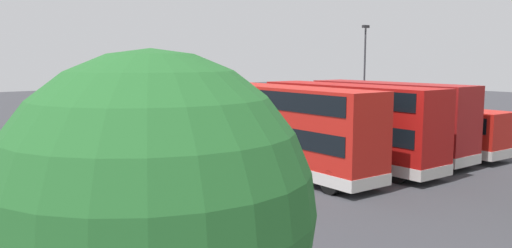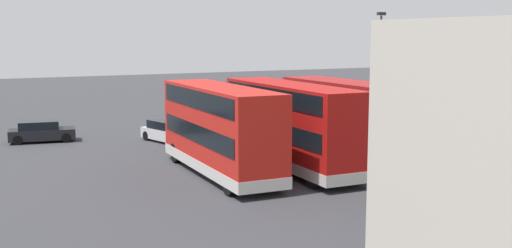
{
  "view_description": "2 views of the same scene",
  "coord_description": "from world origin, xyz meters",
  "px_view_note": "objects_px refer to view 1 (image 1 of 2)",
  "views": [
    {
      "loc": [
        23.67,
        29.81,
        5.99
      ],
      "look_at": [
        0.1,
        1.5,
        1.27
      ],
      "focal_mm": 36.03,
      "sensor_mm": 36.0,
      "label": 1
    },
    {
      "loc": [
        18.47,
        38.99,
        7.08
      ],
      "look_at": [
        0.4,
        5.15,
        1.54
      ],
      "focal_mm": 43.11,
      "sensor_mm": 36.0,
      "label": 2
    }
  ],
  "objects_px": {
    "bus_double_decker_fourth": "(292,128)",
    "car_small_green": "(196,136)",
    "bus_double_decker_second": "(389,118)",
    "bus_double_decker_third": "(348,123)",
    "car_hatchback_silver": "(66,140)",
    "bus_single_deck_near_end": "(423,127)",
    "lamp_post_tall": "(365,68)"
  },
  "relations": [
    {
      "from": "bus_double_decker_second",
      "to": "lamp_post_tall",
      "type": "bearing_deg",
      "value": -135.98
    },
    {
      "from": "bus_double_decker_third",
      "to": "bus_single_deck_near_end",
      "type": "bearing_deg",
      "value": 178.73
    },
    {
      "from": "bus_double_decker_third",
      "to": "lamp_post_tall",
      "type": "xyz_separation_m",
      "value": [
        -14.57,
        -10.47,
        2.69
      ]
    },
    {
      "from": "lamp_post_tall",
      "to": "car_small_green",
      "type": "bearing_deg",
      "value": -1.76
    },
    {
      "from": "bus_double_decker_fourth",
      "to": "car_small_green",
      "type": "height_order",
      "value": "bus_double_decker_fourth"
    },
    {
      "from": "bus_double_decker_second",
      "to": "car_hatchback_silver",
      "type": "relative_size",
      "value": 2.36
    },
    {
      "from": "car_hatchback_silver",
      "to": "car_small_green",
      "type": "height_order",
      "value": "same"
    },
    {
      "from": "car_small_green",
      "to": "bus_double_decker_second",
      "type": "bearing_deg",
      "value": 120.55
    },
    {
      "from": "bus_single_deck_near_end",
      "to": "bus_double_decker_second",
      "type": "distance_m",
      "value": 3.61
    },
    {
      "from": "bus_double_decker_fourth",
      "to": "bus_double_decker_third",
      "type": "bearing_deg",
      "value": 174.78
    },
    {
      "from": "bus_double_decker_fourth",
      "to": "bus_single_deck_near_end",
      "type": "bearing_deg",
      "value": 177.32
    },
    {
      "from": "car_small_green",
      "to": "car_hatchback_silver",
      "type": "bearing_deg",
      "value": -27.86
    },
    {
      "from": "bus_double_decker_second",
      "to": "car_small_green",
      "type": "bearing_deg",
      "value": -59.45
    },
    {
      "from": "bus_double_decker_third",
      "to": "car_small_green",
      "type": "relative_size",
      "value": 2.54
    },
    {
      "from": "bus_double_decker_fourth",
      "to": "lamp_post_tall",
      "type": "xyz_separation_m",
      "value": [
        -18.54,
        -10.11,
        2.69
      ]
    },
    {
      "from": "bus_double_decker_fourth",
      "to": "lamp_post_tall",
      "type": "distance_m",
      "value": 21.29
    },
    {
      "from": "bus_single_deck_near_end",
      "to": "bus_double_decker_fourth",
      "type": "bearing_deg",
      "value": -2.68
    },
    {
      "from": "bus_double_decker_second",
      "to": "bus_double_decker_third",
      "type": "height_order",
      "value": "same"
    },
    {
      "from": "bus_single_deck_near_end",
      "to": "bus_double_decker_third",
      "type": "xyz_separation_m",
      "value": [
        7.18,
        -0.16,
        0.83
      ]
    },
    {
      "from": "bus_double_decker_third",
      "to": "lamp_post_tall",
      "type": "relative_size",
      "value": 1.31
    },
    {
      "from": "bus_single_deck_near_end",
      "to": "lamp_post_tall",
      "type": "bearing_deg",
      "value": -124.81
    },
    {
      "from": "bus_single_deck_near_end",
      "to": "bus_double_decker_fourth",
      "type": "xyz_separation_m",
      "value": [
        11.15,
        -0.52,
        0.83
      ]
    },
    {
      "from": "car_hatchback_silver",
      "to": "car_small_green",
      "type": "xyz_separation_m",
      "value": [
        -7.54,
        3.98,
        0.0
      ]
    },
    {
      "from": "bus_double_decker_second",
      "to": "car_hatchback_silver",
      "type": "bearing_deg",
      "value": -46.93
    },
    {
      "from": "car_hatchback_silver",
      "to": "bus_single_deck_near_end",
      "type": "bearing_deg",
      "value": 139.26
    },
    {
      "from": "lamp_post_tall",
      "to": "car_hatchback_silver",
      "type": "bearing_deg",
      "value": -10.26
    },
    {
      "from": "bus_single_deck_near_end",
      "to": "bus_double_decker_third",
      "type": "relative_size",
      "value": 0.95
    },
    {
      "from": "bus_double_decker_second",
      "to": "bus_double_decker_fourth",
      "type": "relative_size",
      "value": 0.97
    },
    {
      "from": "bus_double_decker_third",
      "to": "car_hatchback_silver",
      "type": "relative_size",
      "value": 2.59
    },
    {
      "from": "bus_single_deck_near_end",
      "to": "bus_double_decker_fourth",
      "type": "height_order",
      "value": "bus_double_decker_fourth"
    },
    {
      "from": "car_small_green",
      "to": "bus_double_decker_fourth",
      "type": "bearing_deg",
      "value": 84.08
    },
    {
      "from": "car_small_green",
      "to": "bus_double_decker_third",
      "type": "bearing_deg",
      "value": 104.6
    }
  ]
}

